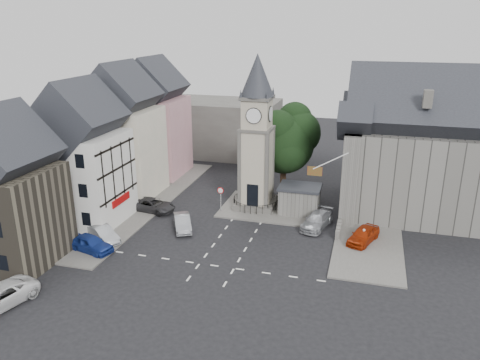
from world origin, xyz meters
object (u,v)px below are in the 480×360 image
(car_west_blue, at_px, (90,243))
(pedestrian, at_px, (363,236))
(clock_tower, at_px, (257,134))
(car_east_red, at_px, (363,235))
(stone_shelter, at_px, (299,200))

(car_west_blue, relative_size, pedestrian, 2.96)
(clock_tower, relative_size, car_west_blue, 3.65)
(pedestrian, bearing_deg, car_east_red, -97.08)
(clock_tower, distance_m, stone_shelter, 8.15)
(pedestrian, bearing_deg, stone_shelter, -46.46)
(car_west_blue, height_order, pedestrian, car_west_blue)
(stone_shelter, relative_size, pedestrian, 2.86)
(stone_shelter, xyz_separation_m, pedestrian, (6.70, -5.50, -0.80))
(stone_shelter, xyz_separation_m, car_east_red, (6.70, -5.21, -0.81))
(car_east_red, bearing_deg, clock_tower, 175.24)
(stone_shelter, bearing_deg, clock_tower, 174.16)
(car_west_blue, height_order, car_east_red, car_west_blue)
(clock_tower, height_order, stone_shelter, clock_tower)
(clock_tower, distance_m, car_east_red, 14.80)
(car_west_blue, bearing_deg, car_east_red, -56.03)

